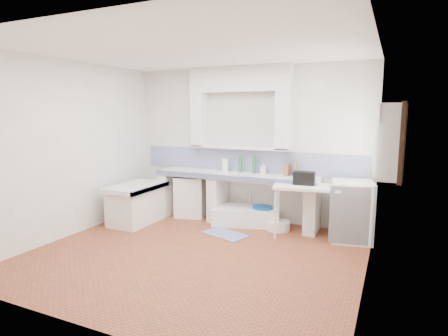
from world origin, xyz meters
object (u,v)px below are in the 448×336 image
at_px(sink, 245,216).
at_px(side_table, 306,211).
at_px(fridge, 352,211).
at_px(stove, 191,196).

height_order(sink, side_table, side_table).
distance_m(side_table, fridge, 0.70).
distance_m(stove, side_table, 2.30).
bearing_deg(side_table, sink, 156.63).
relative_size(sink, fridge, 1.22).
xyz_separation_m(stove, sink, (1.14, -0.05, -0.25)).
xyz_separation_m(stove, side_table, (2.28, -0.31, 0.04)).
bearing_deg(sink, fridge, -19.84).
xyz_separation_m(stove, fridge, (2.96, -0.16, 0.08)).
relative_size(stove, side_table, 0.76).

